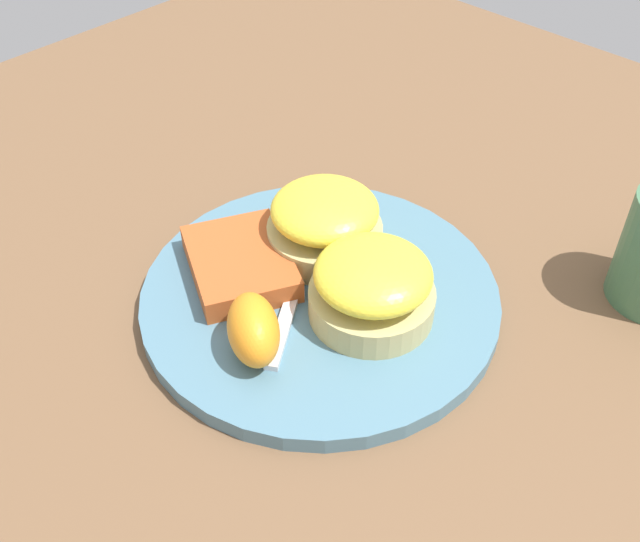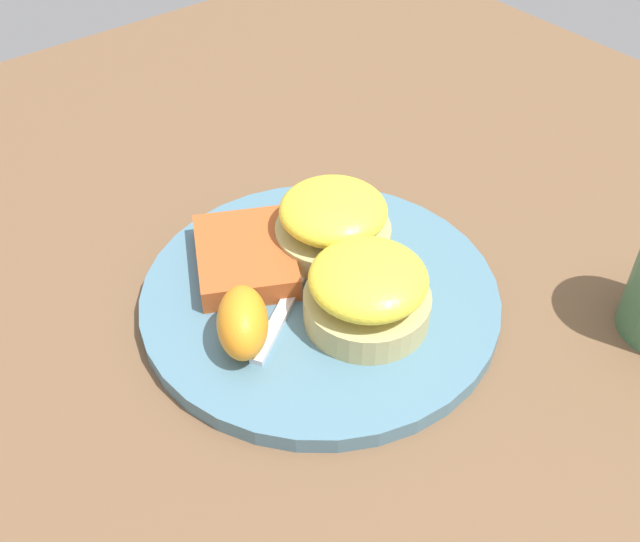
{
  "view_description": "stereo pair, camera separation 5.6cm",
  "coord_description": "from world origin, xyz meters",
  "px_view_note": "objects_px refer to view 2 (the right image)",
  "views": [
    {
      "loc": [
        0.29,
        -0.3,
        0.41
      ],
      "look_at": [
        0.0,
        0.0,
        0.03
      ],
      "focal_mm": 42.0,
      "sensor_mm": 36.0,
      "label": 1
    },
    {
      "loc": [
        0.32,
        -0.26,
        0.41
      ],
      "look_at": [
        0.0,
        0.0,
        0.03
      ],
      "focal_mm": 42.0,
      "sensor_mm": 36.0,
      "label": 2
    }
  ],
  "objects_px": {
    "sandwich_benedict_left": "(368,292)",
    "hashbrown_patty": "(245,256)",
    "fork": "(310,250)",
    "sandwich_benedict_right": "(333,223)",
    "orange_wedge": "(243,322)"
  },
  "relations": [
    {
      "from": "sandwich_benedict_left",
      "to": "hashbrown_patty",
      "type": "bearing_deg",
      "value": -160.24
    },
    {
      "from": "orange_wedge",
      "to": "fork",
      "type": "relative_size",
      "value": 0.32
    },
    {
      "from": "orange_wedge",
      "to": "fork",
      "type": "height_order",
      "value": "orange_wedge"
    },
    {
      "from": "orange_wedge",
      "to": "sandwich_benedict_right",
      "type": "bearing_deg",
      "value": 109.72
    },
    {
      "from": "sandwich_benedict_left",
      "to": "fork",
      "type": "height_order",
      "value": "sandwich_benedict_left"
    },
    {
      "from": "sandwich_benedict_left",
      "to": "orange_wedge",
      "type": "height_order",
      "value": "sandwich_benedict_left"
    },
    {
      "from": "sandwich_benedict_right",
      "to": "fork",
      "type": "bearing_deg",
      "value": -113.81
    },
    {
      "from": "fork",
      "to": "sandwich_benedict_right",
      "type": "bearing_deg",
      "value": 66.19
    },
    {
      "from": "sandwich_benedict_right",
      "to": "hashbrown_patty",
      "type": "xyz_separation_m",
      "value": [
        -0.03,
        -0.07,
        -0.02
      ]
    },
    {
      "from": "sandwich_benedict_left",
      "to": "hashbrown_patty",
      "type": "xyz_separation_m",
      "value": [
        -0.1,
        -0.04,
        -0.02
      ]
    },
    {
      "from": "sandwich_benedict_right",
      "to": "fork",
      "type": "xyz_separation_m",
      "value": [
        -0.01,
        -0.02,
        -0.02
      ]
    },
    {
      "from": "sandwich_benedict_right",
      "to": "fork",
      "type": "distance_m",
      "value": 0.03
    },
    {
      "from": "sandwich_benedict_right",
      "to": "fork",
      "type": "relative_size",
      "value": 0.49
    },
    {
      "from": "fork",
      "to": "orange_wedge",
      "type": "bearing_deg",
      "value": -63.26
    },
    {
      "from": "sandwich_benedict_left",
      "to": "hashbrown_patty",
      "type": "relative_size",
      "value": 0.98
    }
  ]
}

